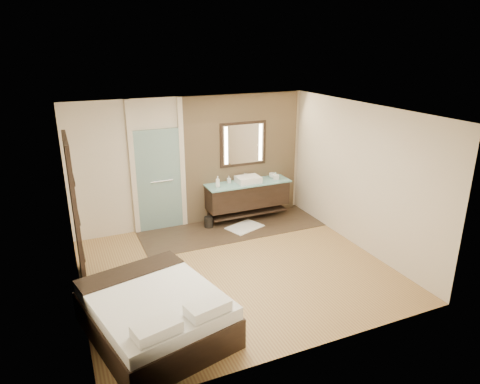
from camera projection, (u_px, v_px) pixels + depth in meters
name	position (u px, v px, depth m)	size (l,w,h in m)	color
floor	(236.00, 269.00, 7.37)	(5.00, 5.00, 0.00)	#8E5F3B
tile_strip	(232.00, 228.00, 8.98)	(3.80, 1.30, 0.01)	#37261E
stone_wall	(242.00, 157.00, 9.26)	(2.60, 0.08, 2.70)	tan
vanity	(248.00, 195.00, 9.26)	(1.85, 0.55, 0.88)	black
mirror_unit	(243.00, 144.00, 9.11)	(1.06, 0.04, 0.96)	black
frosted_door	(159.00, 176.00, 8.62)	(1.10, 0.12, 2.70)	silver
shoji_partition	(75.00, 213.00, 6.58)	(0.06, 1.20, 2.40)	black
bed	(155.00, 313.00, 5.65)	(1.96, 2.24, 0.74)	black
bath_mat	(245.00, 227.00, 9.00)	(0.72, 0.50, 0.02)	white
waste_bin	(209.00, 222.00, 9.00)	(0.19, 0.19, 0.23)	black
tissue_box	(276.00, 177.00, 9.34)	(0.12, 0.12, 0.10)	silver
soap_bottle_a	(218.00, 182.00, 8.80)	(0.09, 0.09, 0.24)	white
soap_bottle_b	(229.00, 179.00, 9.09)	(0.07, 0.07, 0.16)	#B2B2B2
soap_bottle_c	(276.00, 175.00, 9.40)	(0.10, 0.10, 0.13)	silver
cup	(272.00, 175.00, 9.45)	(0.14, 0.14, 0.11)	silver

